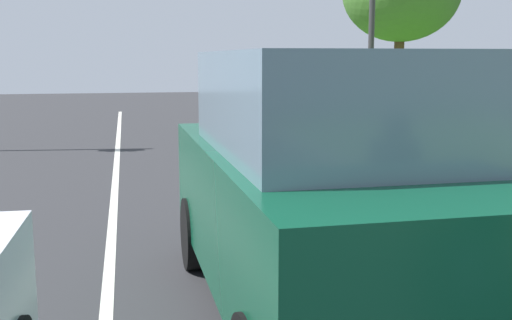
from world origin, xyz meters
TOP-DOWN VIEW (x-y plane):
  - ground_plane at (0.00, 14.00)m, footprint 60.00×60.00m
  - lane_line_center at (-0.70, 14.00)m, footprint 0.12×32.00m
  - lane_line_right_edge at (3.60, 14.00)m, footprint 0.12×32.00m
  - curb_right at (4.10, 14.00)m, footprint 0.24×48.00m
  - car_suv_ahead at (1.09, 8.63)m, footprint 2.02×4.53m
  - traffic_light_near_right at (5.31, 17.81)m, footprint 0.32×0.50m

SIDE VIEW (x-z plane):
  - ground_plane at x=0.00m, z-range 0.00..0.00m
  - lane_line_center at x=-0.70m, z-range 0.00..0.01m
  - lane_line_right_edge at x=3.60m, z-range 0.00..0.01m
  - curb_right at x=4.10m, z-range 0.00..0.12m
  - car_suv_ahead at x=1.09m, z-range 0.03..2.31m
  - traffic_light_near_right at x=5.31m, z-range 0.92..6.15m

